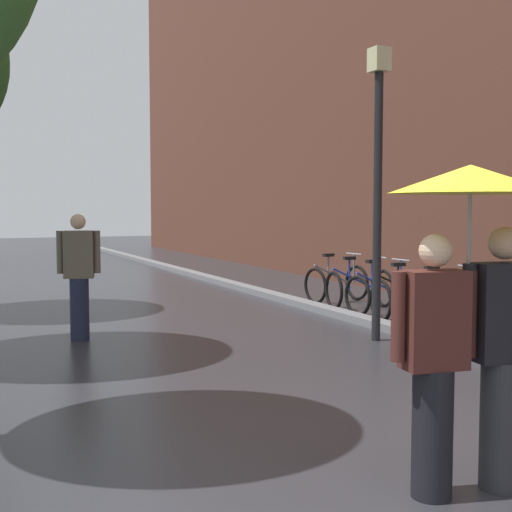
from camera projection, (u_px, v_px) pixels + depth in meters
ground_plane at (416, 486)px, 4.53m from camera, size 80.00×80.00×0.00m
building_facade at (495, 48)px, 17.30m from camera, size 8.00×36.00×11.75m
kerb_strip at (250, 289)px, 14.93m from camera, size 0.30×36.00×0.12m
parked_bicycle_2 at (477, 312)px, 9.65m from camera, size 1.16×0.84×0.96m
parked_bicycle_3 at (443, 303)px, 10.52m from camera, size 1.15×0.81×0.96m
parked_bicycle_4 at (409, 298)px, 11.12m from camera, size 1.15×0.82×0.96m
parked_bicycle_5 at (381, 293)px, 11.79m from camera, size 1.13×0.79×0.96m
parked_bicycle_6 at (359, 288)px, 12.49m from camera, size 1.14×0.80×0.96m
parked_bicycle_7 at (336, 283)px, 13.33m from camera, size 1.16×0.82×0.96m
couple_under_umbrella at (469, 283)px, 4.34m from camera, size 1.07×1.04×2.12m
street_lamp_post at (378, 170)px, 9.33m from camera, size 0.24×0.24×4.00m
pedestrian_walking_midground at (79, 276)px, 9.44m from camera, size 0.57×0.32×1.76m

